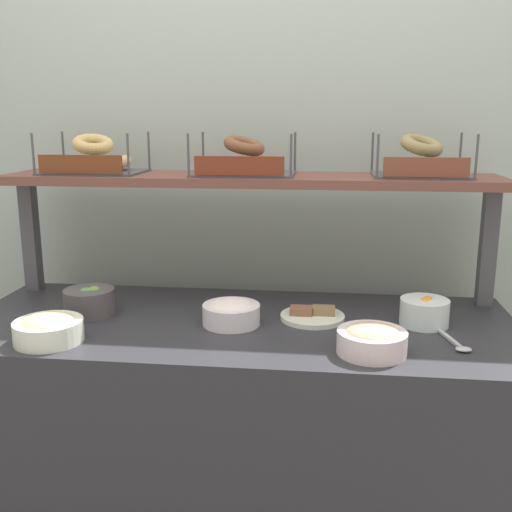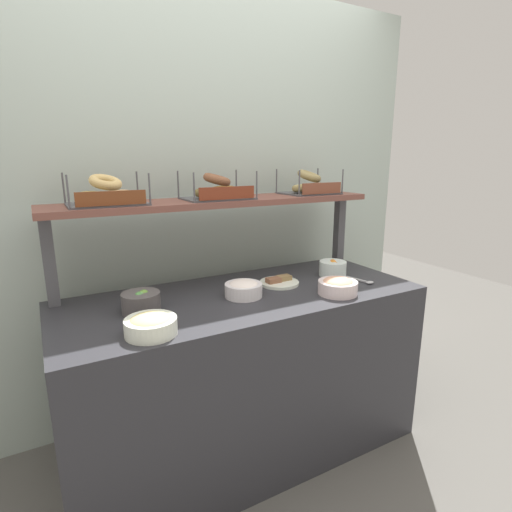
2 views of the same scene
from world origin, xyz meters
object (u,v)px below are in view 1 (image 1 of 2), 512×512
Objects in this scene: bowl_fruit_salad at (424,311)px; bagel_basket_plain at (93,160)px; bowl_lox_spread at (372,339)px; bowl_cream_cheese at (231,312)px; bowl_egg_salad at (48,328)px; bagel_basket_cinnamon_raisin at (243,162)px; serving_plate_white at (312,316)px; bagel_basket_everything at (420,162)px; bowl_veggie_mix at (90,301)px; serving_spoon_near_plate at (457,344)px.

bowl_fruit_salad is 1.22m from bagel_basket_plain.
bowl_cream_cheese is at bearing 155.75° from bowl_lox_spread.
bowl_egg_salad is 0.82m from bagel_basket_cinnamon_raisin.
bowl_lox_spread is at bearing -57.88° from serving_plate_white.
bagel_basket_everything reaches higher than bowl_lox_spread.
bowl_veggie_mix is 0.83× the size of bowl_egg_salad.
bagel_basket_plain reaches higher than bowl_cream_cheese.
bagel_basket_plain and bagel_basket_cinnamon_raisin have the same top height.
bowl_lox_spread is 0.31m from serving_plate_white.
bowl_lox_spread is (-0.18, -0.25, -0.00)m from bowl_fruit_salad.
bowl_veggie_mix is at bearing -178.44° from bowl_fruit_salad.
bowl_fruit_salad is 0.79× the size of bowl_lox_spread.
bowl_fruit_salad is 0.31m from bowl_lox_spread.
bowl_fruit_salad reaches higher than serving_plate_white.
bowl_veggie_mix reaches higher than bowl_cream_cheese.
bowl_cream_cheese reaches higher than serving_spoon_near_plate.
bagel_basket_plain is (-0.94, 0.48, 0.44)m from bowl_lox_spread.
serving_spoon_near_plate is (1.12, -0.14, -0.04)m from bowl_veggie_mix.
bowl_lox_spread is 1.09× the size of serving_spoon_near_plate.
bowl_fruit_salad is 0.44× the size of bagel_basket_plain.
bagel_basket_plain is 1.09× the size of bagel_basket_everything.
bagel_basket_plain is (-0.06, 0.26, 0.43)m from bowl_veggie_mix.
serving_spoon_near_plate is (1.14, 0.10, -0.03)m from bowl_egg_salad.
bowl_lox_spread is 0.93× the size of serving_plate_white.
bagel_basket_everything is at bearing 99.55° from serving_spoon_near_plate.
bowl_lox_spread is (0.41, -0.19, 0.00)m from bowl_cream_cheese.
bowl_fruit_salad reaches higher than bowl_egg_salad.
serving_plate_white is at bearing 177.94° from bowl_fruit_salad.
bowl_cream_cheese is 1.02× the size of serving_spoon_near_plate.
serving_plate_white is at bearing 155.52° from serving_spoon_near_plate.
bowl_lox_spread is at bearing -48.74° from bagel_basket_cinnamon_raisin.
bowl_veggie_mix reaches higher than serving_plate_white.
bagel_basket_plain is at bearing -179.55° from bagel_basket_everything.
bowl_cream_cheese is at bearing -89.96° from bagel_basket_cinnamon_raisin.
bagel_basket_plain reaches higher than serving_spoon_near_plate.
bagel_basket_cinnamon_raisin is at bearing 27.91° from bowl_veggie_mix.
serving_plate_white is 0.44m from serving_spoon_near_plate.
bowl_egg_salad is at bearing -154.71° from bagel_basket_everything.
bagel_basket_cinnamon_raisin is (-0.41, 0.47, 0.44)m from bowl_lox_spread.
bowl_veggie_mix is 0.68m from bagel_basket_cinnamon_raisin.
bowl_cream_cheese is 0.26m from serving_plate_white.
bowl_cream_cheese reaches higher than serving_plate_white.
bowl_egg_salad is (-0.02, -0.24, -0.01)m from bowl_veggie_mix.
bagel_basket_everything reaches higher than bowl_cream_cheese.
bagel_basket_plain is 0.53m from bagel_basket_cinnamon_raisin.
bowl_veggie_mix reaches higher than bowl_fruit_salad.
serving_plate_white is at bearing 122.12° from bowl_lox_spread.
bowl_cream_cheese is at bearing 22.74° from bowl_egg_salad.
bowl_lox_spread is 0.76m from bagel_basket_cinnamon_raisin.
bowl_cream_cheese is 0.79m from bagel_basket_everything.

